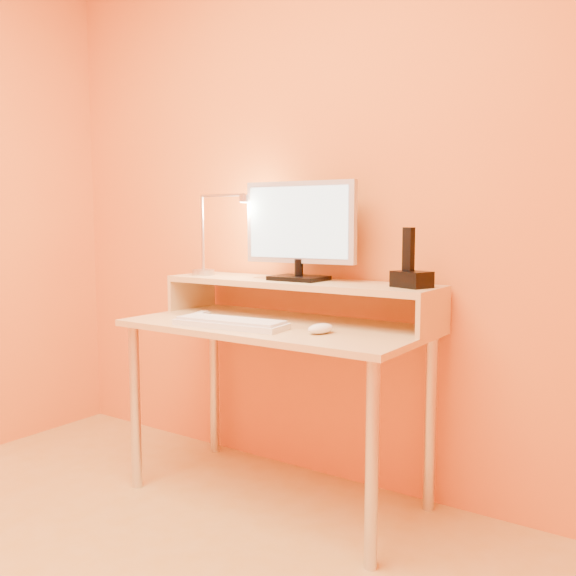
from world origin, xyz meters
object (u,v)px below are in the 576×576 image
Objects in this scene: monitor_panel at (300,222)px; keyboard at (231,324)px; lamp_base at (203,272)px; remote_control at (198,317)px; mouse at (321,329)px; phone_dock at (412,279)px.

monitor_panel reaches higher than keyboard.
lamp_base reaches higher than remote_control.
mouse reaches higher than remote_control.
mouse is (0.75, -0.22, -0.15)m from lamp_base.
monitor_panel is 4.46× the size of mouse.
remote_control is (-0.34, -0.25, -0.39)m from monitor_panel.
mouse is at bearing -15.97° from lamp_base.
lamp_base is 0.60× the size of remote_control.
remote_control is (-0.84, -0.24, -0.18)m from phone_dock.
phone_dock reaches higher than lamp_base.
keyboard is 4.11× the size of mouse.
monitor_panel reaches higher than lamp_base.
monitor_panel is at bearing -162.21° from phone_dock.
lamp_base is 0.31m from remote_control.
phone_dock is (1.00, 0.03, 0.02)m from lamp_base.
keyboard is 2.72× the size of remote_control.
monitor_panel is 0.52m from mouse.
keyboard reaches higher than remote_control.
lamp_base is 0.80m from mouse.
mouse is at bearing 5.42° from keyboard.
monitor_panel is at bearing 4.58° from lamp_base.
keyboard is at bearing -113.05° from monitor_panel.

